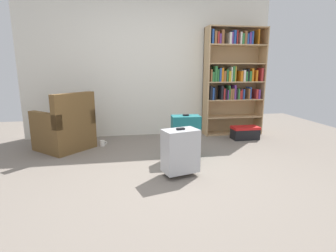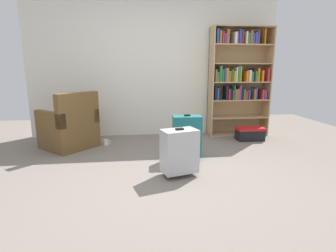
# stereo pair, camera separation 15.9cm
# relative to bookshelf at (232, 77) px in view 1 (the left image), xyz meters

# --- Properties ---
(ground_plane) EXTENTS (7.97, 7.97, 0.00)m
(ground_plane) POSITION_rel_bookshelf_xyz_m (-1.54, -2.00, -1.09)
(ground_plane) COLOR slate
(back_wall) EXTENTS (4.55, 0.10, 2.60)m
(back_wall) POSITION_rel_bookshelf_xyz_m (-1.54, 0.22, 0.21)
(back_wall) COLOR silver
(back_wall) RESTS_ON ground
(bookshelf) EXTENTS (1.12, 0.33, 1.99)m
(bookshelf) POSITION_rel_bookshelf_xyz_m (0.00, 0.00, 0.00)
(bookshelf) COLOR tan
(bookshelf) RESTS_ON ground
(armchair) EXTENTS (0.99, 0.99, 0.90)m
(armchair) POSITION_rel_bookshelf_xyz_m (-2.96, -0.54, -0.77)
(armchair) COLOR brown
(armchair) RESTS_ON ground
(mug) EXTENTS (0.12, 0.08, 0.10)m
(mug) POSITION_rel_bookshelf_xyz_m (-2.41, -0.48, -1.04)
(mug) COLOR white
(mug) RESTS_ON ground
(storage_box) EXTENTS (0.48, 0.26, 0.23)m
(storage_box) POSITION_rel_bookshelf_xyz_m (0.10, -0.46, -0.97)
(storage_box) COLOR black
(storage_box) RESTS_ON ground
(suitcase_teal) EXTENTS (0.40, 0.24, 0.64)m
(suitcase_teal) POSITION_rel_bookshelf_xyz_m (-1.21, -1.32, -0.76)
(suitcase_teal) COLOR #19666B
(suitcase_teal) RESTS_ON ground
(suitcase_silver) EXTENTS (0.46, 0.35, 0.58)m
(suitcase_silver) POSITION_rel_bookshelf_xyz_m (-1.41, -1.89, -0.78)
(suitcase_silver) COLOR #B7BABF
(suitcase_silver) RESTS_ON ground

